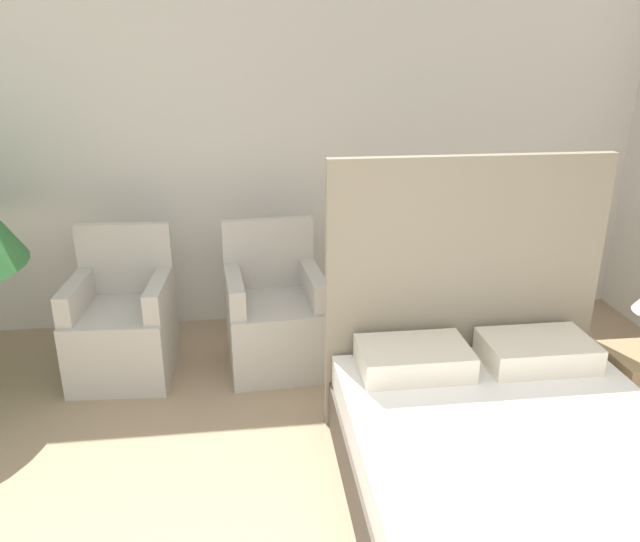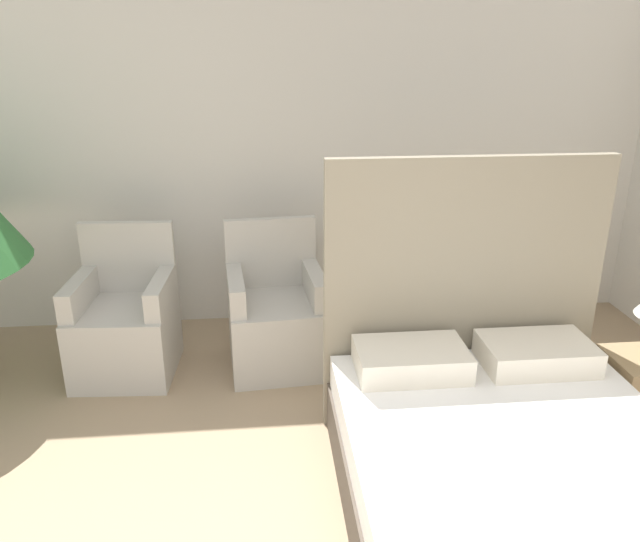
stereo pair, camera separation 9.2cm
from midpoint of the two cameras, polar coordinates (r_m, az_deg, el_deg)
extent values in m
cube|color=silver|center=(4.70, -6.29, 12.25)|extent=(10.00, 0.06, 2.90)
cube|color=#4C4238|center=(3.10, 17.55, -20.14)|extent=(1.52, 1.93, 0.28)
cube|color=white|center=(2.96, 18.04, -16.72)|extent=(1.49, 1.89, 0.18)
cube|color=gray|center=(3.56, 12.25, -2.06)|extent=(1.55, 0.06, 1.55)
cube|color=silver|center=(3.35, 7.76, -7.92)|extent=(0.58, 0.38, 0.14)
cube|color=silver|center=(3.57, 18.52, -6.93)|extent=(0.58, 0.38, 0.14)
cube|color=#B7B2A8|center=(4.34, -18.12, -6.21)|extent=(0.66, 0.67, 0.48)
cube|color=#B7B2A8|center=(4.41, -17.95, 1.08)|extent=(0.63, 0.10, 0.49)
cube|color=#B7B2A8|center=(4.28, -22.00, -2.15)|extent=(0.14, 0.57, 0.19)
cube|color=#B7B2A8|center=(4.14, -15.12, -2.07)|extent=(0.14, 0.57, 0.19)
cube|color=#B7B2A8|center=(4.25, -4.69, -5.75)|extent=(0.67, 0.67, 0.48)
cube|color=#B7B2A8|center=(4.33, -5.35, 1.66)|extent=(0.63, 0.11, 0.49)
cube|color=#B7B2A8|center=(4.09, -8.46, -1.82)|extent=(0.14, 0.57, 0.19)
cube|color=#B7B2A8|center=(4.15, -1.24, -1.28)|extent=(0.14, 0.57, 0.19)
camera|label=1|loc=(0.05, -90.70, -0.26)|focal=35.00mm
camera|label=2|loc=(0.05, 89.30, 0.26)|focal=35.00mm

